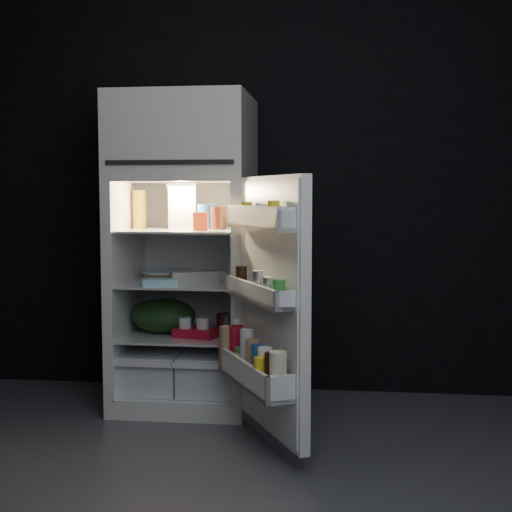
# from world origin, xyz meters

# --- Properties ---
(floor) EXTENTS (4.00, 3.40, 0.00)m
(floor) POSITION_xyz_m (0.00, 0.00, 0.00)
(floor) COLOR #4F4F54
(floor) RESTS_ON ground
(wall_back) EXTENTS (4.00, 0.00, 2.70)m
(wall_back) POSITION_xyz_m (0.00, 1.70, 1.35)
(wall_back) COLOR black
(wall_back) RESTS_ON ground
(wall_front) EXTENTS (4.00, 0.00, 2.70)m
(wall_front) POSITION_xyz_m (0.00, -1.70, 1.35)
(wall_front) COLOR black
(wall_front) RESTS_ON ground
(refrigerator) EXTENTS (0.76, 0.71, 1.78)m
(refrigerator) POSITION_xyz_m (-0.44, 1.32, 0.96)
(refrigerator) COLOR white
(refrigerator) RESTS_ON ground
(fridge_door) EXTENTS (0.50, 0.73, 1.22)m
(fridge_door) POSITION_xyz_m (0.11, 0.61, 0.68)
(fridge_door) COLOR white
(fridge_door) RESTS_ON ground
(milk_jug) EXTENTS (0.18, 0.18, 0.24)m
(milk_jug) POSITION_xyz_m (-0.46, 1.33, 1.15)
(milk_jug) COLOR white
(milk_jug) RESTS_ON refrigerator
(mayo_jar) EXTENTS (0.14, 0.14, 0.14)m
(mayo_jar) POSITION_xyz_m (-0.32, 1.31, 1.10)
(mayo_jar) COLOR #1B4694
(mayo_jar) RESTS_ON refrigerator
(jam_jar) EXTENTS (0.10, 0.10, 0.13)m
(jam_jar) POSITION_xyz_m (-0.23, 1.26, 1.09)
(jam_jar) COLOR black
(jam_jar) RESTS_ON refrigerator
(amber_bottle) EXTENTS (0.09, 0.09, 0.22)m
(amber_bottle) POSITION_xyz_m (-0.71, 1.33, 1.14)
(amber_bottle) COLOR gold
(amber_bottle) RESTS_ON refrigerator
(small_carton) EXTENTS (0.08, 0.07, 0.10)m
(small_carton) POSITION_xyz_m (-0.31, 1.13, 1.08)
(small_carton) COLOR red
(small_carton) RESTS_ON refrigerator
(egg_carton) EXTENTS (0.28, 0.20, 0.07)m
(egg_carton) POSITION_xyz_m (-0.36, 1.18, 0.76)
(egg_carton) COLOR #9B998D
(egg_carton) RESTS_ON refrigerator
(pie) EXTENTS (0.27, 0.27, 0.04)m
(pie) POSITION_xyz_m (-0.55, 1.36, 0.75)
(pie) COLOR #A57E57
(pie) RESTS_ON refrigerator
(flat_package) EXTENTS (0.21, 0.15, 0.04)m
(flat_package) POSITION_xyz_m (-0.52, 1.05, 0.75)
(flat_package) COLOR #94D1E5
(flat_package) RESTS_ON refrigerator
(wrapped_pkg) EXTENTS (0.13, 0.12, 0.05)m
(wrapped_pkg) POSITION_xyz_m (-0.27, 1.42, 0.75)
(wrapped_pkg) COLOR beige
(wrapped_pkg) RESTS_ON refrigerator
(produce_bag) EXTENTS (0.40, 0.35, 0.20)m
(produce_bag) POSITION_xyz_m (-0.56, 1.27, 0.52)
(produce_bag) COLOR #193815
(produce_bag) RESTS_ON refrigerator
(yogurt_tray) EXTENTS (0.26, 0.18, 0.05)m
(yogurt_tray) POSITION_xyz_m (-0.35, 1.16, 0.45)
(yogurt_tray) COLOR red
(yogurt_tray) RESTS_ON refrigerator
(small_can_red) EXTENTS (0.09, 0.09, 0.09)m
(small_can_red) POSITION_xyz_m (-0.24, 1.44, 0.47)
(small_can_red) COLOR red
(small_can_red) RESTS_ON refrigerator
(small_can_silver) EXTENTS (0.07, 0.07, 0.09)m
(small_can_silver) POSITION_xyz_m (-0.21, 1.38, 0.47)
(small_can_silver) COLOR silver
(small_can_silver) RESTS_ON refrigerator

